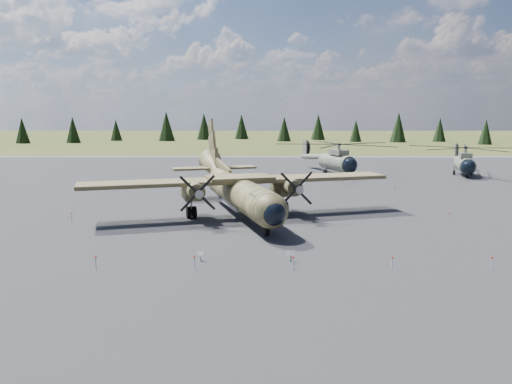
{
  "coord_description": "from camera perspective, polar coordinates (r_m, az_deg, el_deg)",
  "views": [
    {
      "loc": [
        -0.07,
        -42.69,
        9.34
      ],
      "look_at": [
        -0.36,
        2.0,
        2.38
      ],
      "focal_mm": 35.0,
      "sensor_mm": 36.0,
      "label": 1
    }
  ],
  "objects": [
    {
      "name": "apron",
      "position": [
        53.51,
        0.44,
        -1.2
      ],
      "size": [
        120.0,
        120.0,
        0.04
      ],
      "primitive_type": "cube",
      "color": "#5C5D62",
      "rests_on": "ground"
    },
    {
      "name": "transport_plane",
      "position": [
        46.8,
        -2.21,
        0.69
      ],
      "size": [
        28.17,
        25.14,
        9.41
      ],
      "rotation": [
        0.0,
        0.0,
        0.29
      ],
      "color": "#34361D",
      "rests_on": "ground"
    },
    {
      "name": "info_placard_left",
      "position": [
        32.44,
        -6.36,
        -7.13
      ],
      "size": [
        0.44,
        0.24,
        0.66
      ],
      "rotation": [
        0.0,
        0.0,
        -0.15
      ],
      "color": "gray",
      "rests_on": "ground"
    },
    {
      "name": "ground",
      "position": [
        43.7,
        0.45,
        -3.49
      ],
      "size": [
        500.0,
        500.0,
        0.0
      ],
      "primitive_type": "plane",
      "color": "#515124",
      "rests_on": "ground"
    },
    {
      "name": "barrier_fence",
      "position": [
        43.52,
        -0.16,
        -2.85
      ],
      "size": [
        33.12,
        29.62,
        0.85
      ],
      "color": "silver",
      "rests_on": "ground"
    },
    {
      "name": "helicopter_mid",
      "position": [
        82.69,
        22.77,
        3.89
      ],
      "size": [
        21.27,
        22.22,
        4.48
      ],
      "rotation": [
        0.0,
        0.0,
        -0.24
      ],
      "color": "slate",
      "rests_on": "ground"
    },
    {
      "name": "treeline",
      "position": [
        36.55,
        0.47,
        1.81
      ],
      "size": [
        295.29,
        300.02,
        10.95
      ],
      "color": "black",
      "rests_on": "ground"
    },
    {
      "name": "helicopter_near",
      "position": [
        78.6,
        9.24,
        4.48
      ],
      "size": [
        25.02,
        25.02,
        4.94
      ],
      "rotation": [
        0.0,
        0.0,
        0.36
      ],
      "color": "slate",
      "rests_on": "ground"
    },
    {
      "name": "info_placard_right",
      "position": [
        32.15,
        4.01,
        -7.12
      ],
      "size": [
        0.51,
        0.28,
        0.76
      ],
      "rotation": [
        0.0,
        0.0,
        0.16
      ],
      "color": "gray",
      "rests_on": "ground"
    }
  ]
}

